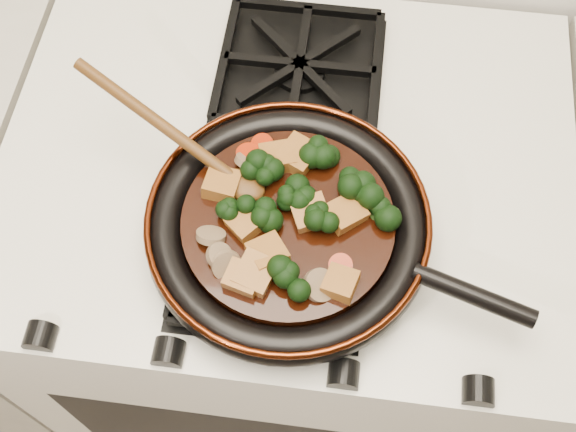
# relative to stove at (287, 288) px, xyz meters

# --- Properties ---
(stove) EXTENTS (0.76, 0.60, 0.90)m
(stove) POSITION_rel_stove_xyz_m (0.00, 0.00, 0.00)
(stove) COLOR silver
(stove) RESTS_ON ground
(burner_grate_front) EXTENTS (0.23, 0.23, 0.03)m
(burner_grate_front) POSITION_rel_stove_xyz_m (0.00, -0.14, 0.46)
(burner_grate_front) COLOR black
(burner_grate_front) RESTS_ON stove
(burner_grate_back) EXTENTS (0.23, 0.23, 0.03)m
(burner_grate_back) POSITION_rel_stove_xyz_m (0.00, 0.14, 0.46)
(burner_grate_back) COLOR black
(burner_grate_back) RESTS_ON stove
(skillet) EXTENTS (0.45, 0.34, 0.05)m
(skillet) POSITION_rel_stove_xyz_m (0.02, -0.12, 0.49)
(skillet) COLOR black
(skillet) RESTS_ON burner_grate_front
(braising_sauce) EXTENTS (0.25, 0.25, 0.02)m
(braising_sauce) POSITION_rel_stove_xyz_m (0.02, -0.12, 0.50)
(braising_sauce) COLOR black
(braising_sauce) RESTS_ON skillet
(tofu_cube_0) EXTENTS (0.06, 0.05, 0.03)m
(tofu_cube_0) POSITION_rel_stove_xyz_m (0.08, -0.11, 0.52)
(tofu_cube_0) COLOR brown
(tofu_cube_0) RESTS_ON braising_sauce
(tofu_cube_1) EXTENTS (0.04, 0.04, 0.02)m
(tofu_cube_1) POSITION_rel_stove_xyz_m (0.08, -0.20, 0.52)
(tofu_cube_1) COLOR brown
(tofu_cube_1) RESTS_ON braising_sauce
(tofu_cube_2) EXTENTS (0.05, 0.06, 0.03)m
(tofu_cube_2) POSITION_rel_stove_xyz_m (0.00, -0.17, 0.52)
(tofu_cube_2) COLOR brown
(tofu_cube_2) RESTS_ON braising_sauce
(tofu_cube_3) EXTENTS (0.05, 0.05, 0.02)m
(tofu_cube_3) POSITION_rel_stove_xyz_m (-0.03, -0.14, 0.52)
(tofu_cube_3) COLOR brown
(tofu_cube_3) RESTS_ON braising_sauce
(tofu_cube_4) EXTENTS (0.05, 0.05, 0.03)m
(tofu_cube_4) POSITION_rel_stove_xyz_m (0.04, -0.11, 0.52)
(tofu_cube_4) COLOR brown
(tofu_cube_4) RESTS_ON braising_sauce
(tofu_cube_5) EXTENTS (0.05, 0.05, 0.02)m
(tofu_cube_5) POSITION_rel_stove_xyz_m (-0.01, -0.04, 0.52)
(tofu_cube_5) COLOR brown
(tofu_cube_5) RESTS_ON braising_sauce
(tofu_cube_6) EXTENTS (0.05, 0.04, 0.03)m
(tofu_cube_6) POSITION_rel_stove_xyz_m (-0.07, -0.09, 0.52)
(tofu_cube_6) COLOR brown
(tofu_cube_6) RESTS_ON braising_sauce
(tofu_cube_7) EXTENTS (0.05, 0.05, 0.03)m
(tofu_cube_7) POSITION_rel_stove_xyz_m (-0.01, -0.20, 0.52)
(tofu_cube_7) COLOR brown
(tofu_cube_7) RESTS_ON braising_sauce
(tofu_cube_8) EXTENTS (0.06, 0.06, 0.02)m
(tofu_cube_8) POSITION_rel_stove_xyz_m (0.02, -0.04, 0.52)
(tofu_cube_8) COLOR brown
(tofu_cube_8) RESTS_ON braising_sauce
(tofu_cube_9) EXTENTS (0.05, 0.04, 0.02)m
(tofu_cube_9) POSITION_rel_stove_xyz_m (-0.02, -0.20, 0.52)
(tofu_cube_9) COLOR brown
(tofu_cube_9) RESTS_ON braising_sauce
(broccoli_floret_0) EXTENTS (0.09, 0.09, 0.07)m
(broccoli_floret_0) POSITION_rel_stove_xyz_m (-0.02, -0.07, 0.52)
(broccoli_floret_0) COLOR black
(broccoli_floret_0) RESTS_ON braising_sauce
(broccoli_floret_1) EXTENTS (0.09, 0.08, 0.06)m
(broccoli_floret_1) POSITION_rel_stove_xyz_m (0.02, -0.09, 0.52)
(broccoli_floret_1) COLOR black
(broccoli_floret_1) RESTS_ON braising_sauce
(broccoli_floret_2) EXTENTS (0.09, 0.09, 0.07)m
(broccoli_floret_2) POSITION_rel_stove_xyz_m (-0.01, -0.13, 0.52)
(broccoli_floret_2) COLOR black
(broccoli_floret_2) RESTS_ON braising_sauce
(broccoli_floret_3) EXTENTS (0.09, 0.09, 0.06)m
(broccoli_floret_3) POSITION_rel_stove_xyz_m (0.05, -0.03, 0.52)
(broccoli_floret_3) COLOR black
(broccoli_floret_3) RESTS_ON braising_sauce
(broccoli_floret_4) EXTENTS (0.07, 0.07, 0.06)m
(broccoli_floret_4) POSITION_rel_stove_xyz_m (0.05, -0.11, 0.52)
(broccoli_floret_4) COLOR black
(broccoli_floret_4) RESTS_ON braising_sauce
(broccoli_floret_5) EXTENTS (0.09, 0.09, 0.07)m
(broccoli_floret_5) POSITION_rel_stove_xyz_m (0.10, -0.07, 0.52)
(broccoli_floret_5) COLOR black
(broccoli_floret_5) RESTS_ON braising_sauce
(broccoli_floret_6) EXTENTS (0.07, 0.07, 0.07)m
(broccoli_floret_6) POSITION_rel_stove_xyz_m (-0.05, -0.12, 0.52)
(broccoli_floret_6) COLOR black
(broccoli_floret_6) RESTS_ON braising_sauce
(broccoli_floret_7) EXTENTS (0.07, 0.08, 0.07)m
(broccoli_floret_7) POSITION_rel_stove_xyz_m (0.12, -0.10, 0.52)
(broccoli_floret_7) COLOR black
(broccoli_floret_7) RESTS_ON braising_sauce
(broccoli_floret_8) EXTENTS (0.08, 0.09, 0.06)m
(broccoli_floret_8) POSITION_rel_stove_xyz_m (0.03, -0.20, 0.52)
(broccoli_floret_8) COLOR black
(broccoli_floret_8) RESTS_ON braising_sauce
(carrot_coin_0) EXTENTS (0.03, 0.03, 0.02)m
(carrot_coin_0) POSITION_rel_stove_xyz_m (0.08, -0.17, 0.51)
(carrot_coin_0) COLOR #A12004
(carrot_coin_0) RESTS_ON braising_sauce
(carrot_coin_1) EXTENTS (0.03, 0.03, 0.01)m
(carrot_coin_1) POSITION_rel_stove_xyz_m (-0.04, -0.04, 0.51)
(carrot_coin_1) COLOR #A12004
(carrot_coin_1) RESTS_ON braising_sauce
(carrot_coin_2) EXTENTS (0.03, 0.03, 0.02)m
(carrot_coin_2) POSITION_rel_stove_xyz_m (-0.03, -0.02, 0.51)
(carrot_coin_2) COLOR #A12004
(carrot_coin_2) RESTS_ON braising_sauce
(carrot_coin_3) EXTENTS (0.03, 0.03, 0.02)m
(carrot_coin_3) POSITION_rel_stove_xyz_m (-0.01, -0.06, 0.51)
(carrot_coin_3) COLOR #A12004
(carrot_coin_3) RESTS_ON braising_sauce
(mushroom_slice_0) EXTENTS (0.05, 0.05, 0.03)m
(mushroom_slice_0) POSITION_rel_stove_xyz_m (0.06, -0.20, 0.52)
(mushroom_slice_0) COLOR #7D6448
(mushroom_slice_0) RESTS_ON braising_sauce
(mushroom_slice_1) EXTENTS (0.03, 0.03, 0.02)m
(mushroom_slice_1) POSITION_rel_stove_xyz_m (-0.05, -0.18, 0.52)
(mushroom_slice_1) COLOR #7D6448
(mushroom_slice_1) RESTS_ON braising_sauce
(mushroom_slice_2) EXTENTS (0.04, 0.04, 0.03)m
(mushroom_slice_2) POSITION_rel_stove_xyz_m (-0.04, -0.19, 0.52)
(mushroom_slice_2) COLOR #7D6448
(mushroom_slice_2) RESTS_ON braising_sauce
(mushroom_slice_3) EXTENTS (0.04, 0.04, 0.03)m
(mushroom_slice_3) POSITION_rel_stove_xyz_m (-0.07, -0.16, 0.52)
(mushroom_slice_3) COLOR #7D6448
(mushroom_slice_3) RESTS_ON braising_sauce
(mushroom_slice_4) EXTENTS (0.04, 0.04, 0.03)m
(mushroom_slice_4) POSITION_rel_stove_xyz_m (-0.04, -0.05, 0.52)
(mushroom_slice_4) COLOR #7D6448
(mushroom_slice_4) RESTS_ON braising_sauce
(wooden_spoon) EXTENTS (0.15, 0.09, 0.24)m
(wooden_spoon) POSITION_rel_stove_xyz_m (-0.10, -0.06, 0.53)
(wooden_spoon) COLOR #4F2F11
(wooden_spoon) RESTS_ON braising_sauce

